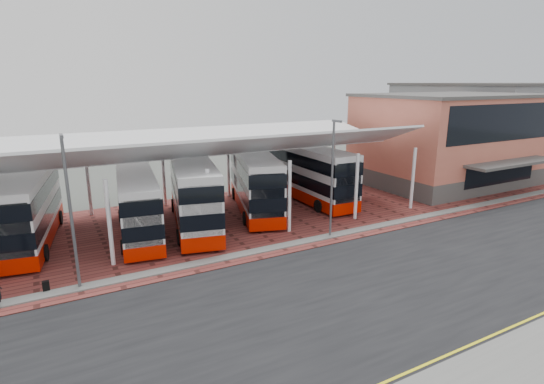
% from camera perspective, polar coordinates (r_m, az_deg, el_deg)
% --- Properties ---
extents(ground, '(140.00, 140.00, 0.00)m').
position_cam_1_polar(ground, '(24.29, 12.84, -11.28)').
color(ground, '#4E524C').
extents(road, '(120.00, 14.00, 0.02)m').
position_cam_1_polar(road, '(23.63, 14.46, -12.12)').
color(road, black).
rests_on(road, ground).
extents(forecourt, '(72.00, 16.00, 0.06)m').
position_cam_1_polar(forecourt, '(35.24, 1.35, -2.59)').
color(forecourt, brown).
rests_on(forecourt, ground).
extents(sidewalk, '(120.00, 4.00, 0.14)m').
position_cam_1_polar(sidewalk, '(19.47, 31.66, -20.07)').
color(sidewalk, slate).
rests_on(sidewalk, ground).
extents(north_kerb, '(120.00, 0.80, 0.14)m').
position_cam_1_polar(north_kerb, '(28.76, 4.67, -6.60)').
color(north_kerb, slate).
rests_on(north_kerb, ground).
extents(yellow_line_near, '(120.00, 0.12, 0.01)m').
position_cam_1_polar(yellow_line_near, '(20.31, 26.58, -18.02)').
color(yellow_line_near, yellow).
rests_on(yellow_line_near, road).
extents(yellow_line_far, '(120.00, 0.12, 0.01)m').
position_cam_1_polar(yellow_line_far, '(20.45, 25.87, -17.69)').
color(yellow_line_far, yellow).
rests_on(yellow_line_far, road).
extents(canopy, '(37.00, 11.63, 7.07)m').
position_cam_1_polar(canopy, '(31.70, -12.16, 5.85)').
color(canopy, white).
rests_on(canopy, ground).
extents(terminal, '(18.40, 14.40, 9.25)m').
position_cam_1_polar(terminal, '(48.67, 22.93, 6.65)').
color(terminal, '#4C4947').
rests_on(terminal, ground).
extents(warehouse, '(30.50, 20.50, 10.25)m').
position_cam_1_polar(warehouse, '(74.74, 29.13, 8.76)').
color(warehouse, slate).
rests_on(warehouse, ground).
extents(lamp_west, '(0.16, 0.90, 8.07)m').
position_cam_1_polar(lamp_west, '(23.25, -25.49, -2.05)').
color(lamp_west, '#57585E').
rests_on(lamp_west, ground).
extents(lamp_east, '(0.16, 0.90, 8.07)m').
position_cam_1_polar(lamp_east, '(28.69, 8.12, 2.21)').
color(lamp_east, '#57585E').
rests_on(lamp_east, ground).
extents(bus_1, '(4.34, 11.56, 4.65)m').
position_cam_1_polar(bus_1, '(31.94, -29.98, -2.05)').
color(bus_1, silver).
rests_on(bus_1, forecourt).
extents(bus_2, '(3.90, 10.77, 4.34)m').
position_cam_1_polar(bus_2, '(30.63, -17.60, -1.69)').
color(bus_2, silver).
rests_on(bus_2, forecourt).
extents(bus_3, '(5.36, 12.22, 4.91)m').
position_cam_1_polar(bus_3, '(31.64, -10.53, -0.19)').
color(bus_3, silver).
rests_on(bus_3, forecourt).
extents(bus_4, '(5.99, 11.92, 4.80)m').
position_cam_1_polar(bus_4, '(34.82, -2.34, 1.32)').
color(bus_4, silver).
rests_on(bus_4, forecourt).
extents(bus_5, '(3.18, 11.81, 4.84)m').
position_cam_1_polar(bus_5, '(38.16, 4.98, 2.49)').
color(bus_5, silver).
rests_on(bus_5, forecourt).
extents(suitcase, '(0.33, 0.24, 0.57)m').
position_cam_1_polar(suitcase, '(24.95, -28.10, -11.14)').
color(suitcase, black).
rests_on(suitcase, forecourt).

